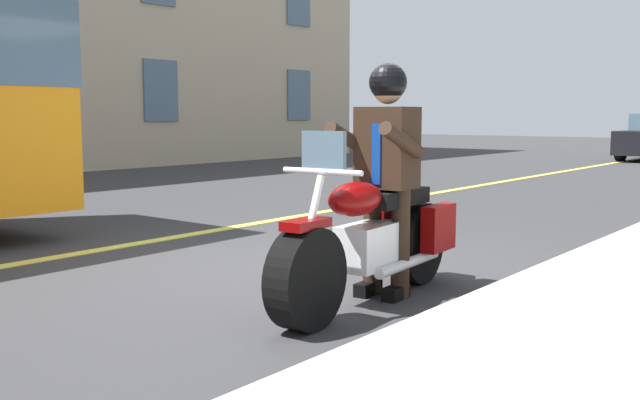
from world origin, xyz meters
name	(u,v)px	position (x,y,z in m)	size (l,w,h in m)	color
ground_plane	(285,267)	(0.00, 0.00, 0.00)	(80.00, 80.00, 0.00)	#333335
lane_center_stripe	(145,242)	(0.00, -2.00, 0.01)	(60.00, 0.16, 0.01)	#E5DB4C
motorcycle_main	(373,241)	(0.49, 1.28, 0.45)	(2.22, 0.70, 1.26)	black
rider_main	(386,159)	(0.30, 1.27, 1.04)	(0.65, 0.58, 1.74)	black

